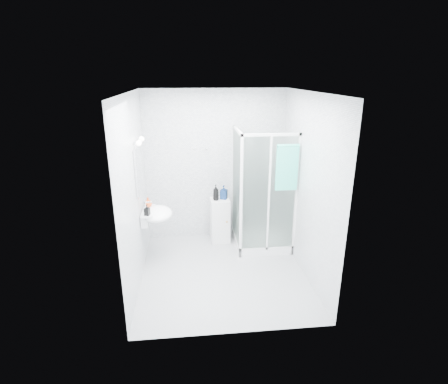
{
  "coord_description": "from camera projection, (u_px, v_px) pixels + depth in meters",
  "views": [
    {
      "loc": [
        -0.47,
        -4.54,
        2.83
      ],
      "look_at": [
        0.05,
        0.35,
        1.15
      ],
      "focal_mm": 28.0,
      "sensor_mm": 36.0,
      "label": 1
    }
  ],
  "objects": [
    {
      "name": "hand_towel",
      "position": [
        287.0,
        166.0,
        5.18
      ],
      "size": [
        0.33,
        0.05,
        0.7
      ],
      "color": "#35CAAF",
      "rests_on": "shower_enclosure"
    },
    {
      "name": "room",
      "position": [
        223.0,
        190.0,
        4.81
      ],
      "size": [
        2.4,
        2.6,
        2.6
      ],
      "color": "silver",
      "rests_on": "ground"
    },
    {
      "name": "wall_hooks",
      "position": [
        201.0,
        149.0,
        5.86
      ],
      "size": [
        0.23,
        0.06,
        0.03
      ],
      "color": "silver",
      "rests_on": "room"
    },
    {
      "name": "shower_enclosure",
      "position": [
        258.0,
        222.0,
        5.87
      ],
      "size": [
        0.9,
        0.95,
        2.0
      ],
      "color": "white",
      "rests_on": "ground"
    },
    {
      "name": "soap_dispenser_orange",
      "position": [
        148.0,
        202.0,
        5.38
      ],
      "size": [
        0.14,
        0.14,
        0.15
      ],
      "primitive_type": "imported",
      "rotation": [
        0.0,
        0.0,
        0.23
      ],
      "color": "#DC4B19",
      "rests_on": "wall_basin"
    },
    {
      "name": "vanity_lights",
      "position": [
        140.0,
        141.0,
        4.92
      ],
      "size": [
        0.1,
        0.4,
        0.08
      ],
      "color": "silver",
      "rests_on": "room"
    },
    {
      "name": "mirror",
      "position": [
        139.0,
        170.0,
        5.05
      ],
      "size": [
        0.02,
        0.6,
        0.7
      ],
      "primitive_type": "cube",
      "color": "white",
      "rests_on": "room"
    },
    {
      "name": "soap_dispenser_black",
      "position": [
        147.0,
        210.0,
        5.06
      ],
      "size": [
        0.09,
        0.09,
        0.16
      ],
      "primitive_type": "imported",
      "rotation": [
        0.0,
        0.0,
        -0.33
      ],
      "color": "black",
      "rests_on": "wall_basin"
    },
    {
      "name": "shampoo_bottle_a",
      "position": [
        216.0,
        192.0,
        5.91
      ],
      "size": [
        0.13,
        0.13,
        0.27
      ],
      "primitive_type": "imported",
      "rotation": [
        0.0,
        0.0,
        -0.26
      ],
      "color": "black",
      "rests_on": "storage_cabinet"
    },
    {
      "name": "wall_basin",
      "position": [
        156.0,
        214.0,
        5.3
      ],
      "size": [
        0.46,
        0.56,
        0.35
      ],
      "color": "white",
      "rests_on": "ground"
    },
    {
      "name": "shampoo_bottle_b",
      "position": [
        224.0,
        192.0,
        5.97
      ],
      "size": [
        0.14,
        0.15,
        0.24
      ],
      "primitive_type": "imported",
      "rotation": [
        0.0,
        0.0,
        -0.42
      ],
      "color": "navy",
      "rests_on": "storage_cabinet"
    },
    {
      "name": "storage_cabinet",
      "position": [
        220.0,
        220.0,
        6.1
      ],
      "size": [
        0.33,
        0.35,
        0.78
      ],
      "rotation": [
        0.0,
        0.0,
        0.04
      ],
      "color": "silver",
      "rests_on": "ground"
    }
  ]
}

